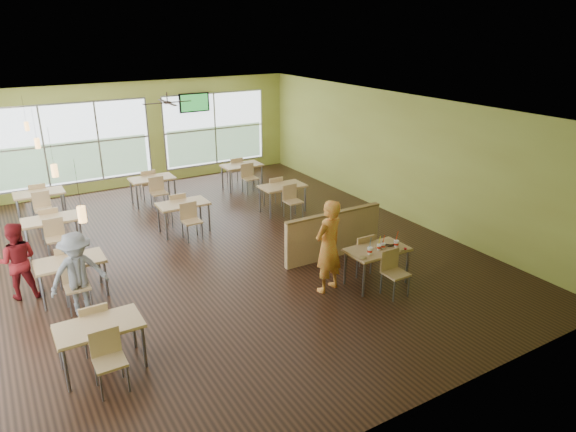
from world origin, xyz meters
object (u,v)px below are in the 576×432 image
object	(u,v)px
main_table	(377,254)
man_plaid	(328,246)
half_wall_divider	(333,234)
food_basket	(389,243)

from	to	relation	value
main_table	man_plaid	distance (m)	1.04
main_table	half_wall_divider	size ratio (longest dim) A/B	0.63
main_table	half_wall_divider	world-z (taller)	half_wall_divider
half_wall_divider	food_basket	xyz separation A→B (m)	(0.33, -1.41, 0.26)
half_wall_divider	food_basket	distance (m)	1.47
man_plaid	food_basket	xyz separation A→B (m)	(1.29, -0.24, -0.13)
man_plaid	food_basket	bearing A→B (deg)	153.87
main_table	man_plaid	world-z (taller)	man_plaid
man_plaid	main_table	bearing A→B (deg)	148.17
half_wall_divider	food_basket	world-z (taller)	half_wall_divider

